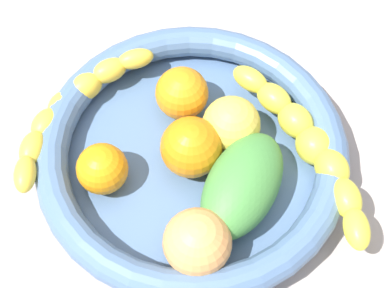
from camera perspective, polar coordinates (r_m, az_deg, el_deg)
name	(u,v)px	position (r cm, az deg, el deg)	size (l,w,h in cm)	color
kitchen_counter	(192,172)	(66.67, 0.00, -2.84)	(120.00, 120.00, 3.00)	#A59793
fruit_bowl	(192,154)	(62.79, 0.00, -0.98)	(34.15, 34.15, 5.64)	#4D6B94
banana_draped_left	(310,146)	(62.64, 11.69, -0.19)	(16.90, 20.98, 4.49)	yellow
banana_draped_right	(71,108)	(65.46, -12.03, 3.55)	(12.31, 21.05, 4.47)	yellow
orange_front	(189,147)	(60.40, -0.28, -0.30)	(6.64, 6.64, 6.64)	orange
orange_mid_left	(102,169)	(60.51, -8.96, -2.47)	(5.50, 5.50, 5.50)	orange
orange_mid_right	(182,93)	(64.53, -1.02, 5.10)	(6.07, 6.07, 6.07)	orange
mango_green	(242,185)	(58.61, 5.07, -4.10)	(12.81, 7.25, 6.45)	#45893E
peach_blush	(197,242)	(55.75, 0.53, -9.80)	(6.79, 6.79, 6.79)	#F6A157
apple_yellow	(231,125)	(62.12, 3.95, 1.93)	(6.40, 6.40, 6.40)	#E6C84C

